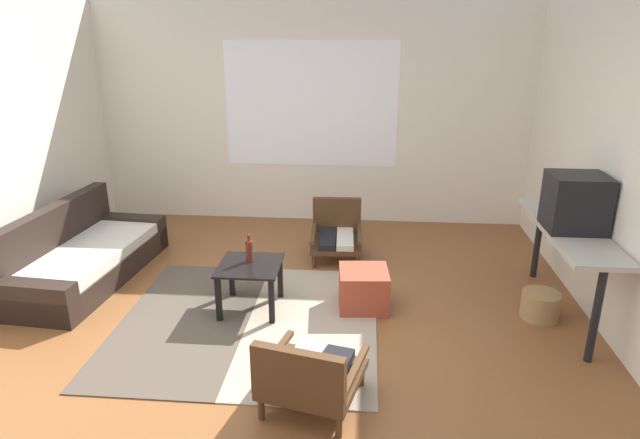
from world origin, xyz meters
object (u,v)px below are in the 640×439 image
object	(u,v)px
armchair_striped_foreground	(309,375)
clay_vase	(556,198)
armchair_by_window	(337,232)
console_shelf	(568,237)
ottoman_orange	(363,289)
couch	(81,258)
glass_bottle	(249,250)
coffee_table	(250,274)
crt_television	(575,202)
wicker_basket	(540,305)

from	to	relation	value
armchair_striped_foreground	clay_vase	size ratio (longest dim) A/B	2.22
armchair_by_window	armchair_striped_foreground	world-z (taller)	armchair_by_window
armchair_striped_foreground	console_shelf	xyz separation A→B (m)	(2.00, 1.45, 0.45)
armchair_by_window	ottoman_orange	size ratio (longest dim) A/B	1.55
couch	armchair_by_window	bearing A→B (deg)	18.21
armchair_striped_foreground	glass_bottle	bearing A→B (deg)	115.91
coffee_table	armchair_striped_foreground	xyz separation A→B (m)	(0.64, -1.29, -0.08)
armchair_striped_foreground	crt_television	xyz separation A→B (m)	(2.00, 1.41, 0.76)
coffee_table	ottoman_orange	size ratio (longest dim) A/B	1.30
armchair_by_window	clay_vase	distance (m)	2.19
armchair_by_window	glass_bottle	xyz separation A→B (m)	(-0.68, -1.21, 0.27)
ottoman_orange	clay_vase	world-z (taller)	clay_vase
glass_bottle	armchair_by_window	bearing A→B (deg)	60.47
couch	ottoman_orange	size ratio (longest dim) A/B	4.60
clay_vase	wicker_basket	size ratio (longest dim) A/B	1.05
wicker_basket	glass_bottle	bearing A→B (deg)	179.88
armchair_by_window	clay_vase	world-z (taller)	clay_vase
glass_bottle	wicker_basket	bearing A→B (deg)	-0.12
armchair_striped_foreground	crt_television	size ratio (longest dim) A/B	1.63
coffee_table	wicker_basket	xyz separation A→B (m)	(2.47, 0.06, -0.22)
couch	console_shelf	world-z (taller)	console_shelf
armchair_by_window	armchair_striped_foreground	size ratio (longest dim) A/B	0.88
couch	clay_vase	world-z (taller)	clay_vase
coffee_table	glass_bottle	xyz separation A→B (m)	(-0.01, 0.07, 0.19)
clay_vase	armchair_by_window	bearing A→B (deg)	160.58
clay_vase	glass_bottle	distance (m)	2.74
wicker_basket	armchair_striped_foreground	bearing A→B (deg)	-143.47
crt_television	clay_vase	bearing A→B (deg)	89.61
wicker_basket	armchair_by_window	bearing A→B (deg)	145.97
wicker_basket	clay_vase	bearing A→B (deg)	70.98
console_shelf	ottoman_orange	bearing A→B (deg)	-178.40
couch	armchair_striped_foreground	bearing A→B (deg)	-36.09
ottoman_orange	couch	bearing A→B (deg)	172.61
couch	wicker_basket	size ratio (longest dim) A/B	6.09
couch	crt_television	xyz separation A→B (m)	(4.41, -0.35, 0.80)
coffee_table	armchair_by_window	size ratio (longest dim) A/B	0.84
wicker_basket	couch	bearing A→B (deg)	174.47
ottoman_orange	clay_vase	xyz separation A→B (m)	(1.67, 0.46, 0.73)
glass_bottle	couch	bearing A→B (deg)	167.02
crt_television	armchair_by_window	bearing A→B (deg)	149.70
crt_television	glass_bottle	bearing A→B (deg)	-178.80
console_shelf	wicker_basket	bearing A→B (deg)	-150.52
console_shelf	clay_vase	distance (m)	0.46
ottoman_orange	wicker_basket	world-z (taller)	ottoman_orange
crt_television	wicker_basket	size ratio (longest dim) A/B	1.43
crt_television	clay_vase	xyz separation A→B (m)	(0.00, 0.46, -0.11)
crt_television	ottoman_orange	bearing A→B (deg)	-179.77
ottoman_orange	armchair_by_window	bearing A→B (deg)	104.66
armchair_by_window	ottoman_orange	world-z (taller)	armchair_by_window
wicker_basket	coffee_table	bearing A→B (deg)	-178.51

